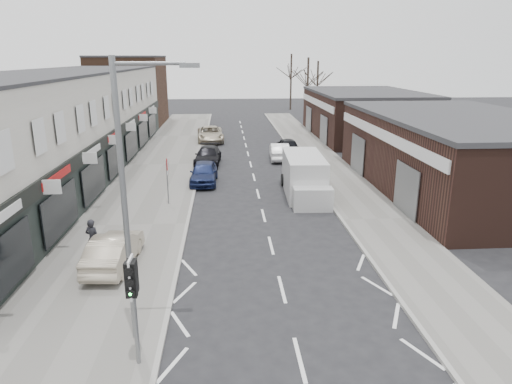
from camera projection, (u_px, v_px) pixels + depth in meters
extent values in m
plane|color=black|center=(290.00, 320.00, 14.59)|extent=(160.00, 160.00, 0.00)
cube|color=slate|center=(163.00, 165.00, 35.17)|extent=(5.50, 64.00, 0.12)
cube|color=slate|center=(323.00, 162.00, 35.98)|extent=(3.50, 64.00, 0.12)
cube|color=silver|center=(57.00, 125.00, 31.34)|extent=(8.00, 41.00, 7.10)
cube|color=#42291C|center=(129.00, 91.00, 55.60)|extent=(8.00, 10.00, 8.00)
cube|color=#331D17|center=(460.00, 155.00, 28.15)|extent=(10.00, 18.00, 4.50)
cube|color=#331D17|center=(364.00, 115.00, 47.28)|extent=(10.00, 16.00, 4.50)
cylinder|color=slate|center=(135.00, 314.00, 11.93)|extent=(0.12, 0.12, 3.00)
cube|color=silver|center=(132.00, 278.00, 11.63)|extent=(0.05, 0.55, 1.10)
cube|color=black|center=(131.00, 280.00, 11.51)|extent=(0.28, 0.22, 0.95)
sphere|color=#0CE533|center=(131.00, 293.00, 11.48)|extent=(0.18, 0.18, 0.18)
cube|color=black|center=(133.00, 275.00, 11.74)|extent=(0.26, 0.20, 0.90)
cylinder|color=slate|center=(125.00, 209.00, 12.34)|extent=(0.16, 0.16, 8.00)
cylinder|color=slate|center=(149.00, 63.00, 11.32)|extent=(1.80, 0.10, 0.10)
cube|color=slate|center=(190.00, 65.00, 11.40)|extent=(0.50, 0.22, 0.12)
cylinder|color=slate|center=(167.00, 182.00, 25.33)|extent=(0.07, 0.07, 2.50)
cube|color=white|center=(168.00, 172.00, 25.17)|extent=(0.04, 0.45, 0.25)
cube|color=silver|center=(304.00, 175.00, 27.62)|extent=(2.41, 5.38, 2.41)
cube|color=silver|center=(313.00, 199.00, 24.82)|extent=(2.17, 1.01, 1.27)
cylinder|color=black|center=(292.00, 197.00, 26.02)|extent=(0.25, 0.80, 0.80)
cylinder|color=black|center=(325.00, 196.00, 26.15)|extent=(0.25, 0.80, 0.80)
cylinder|color=black|center=(283.00, 180.00, 29.56)|extent=(0.25, 0.80, 0.80)
cylinder|color=black|center=(313.00, 179.00, 29.69)|extent=(0.25, 0.80, 0.80)
imported|color=#AB9F89|center=(114.00, 250.00, 17.89)|extent=(1.69, 4.15, 1.34)
imported|color=black|center=(93.00, 239.00, 18.57)|extent=(0.71, 0.57, 1.68)
imported|color=#162046|center=(204.00, 173.00, 30.10)|extent=(1.82, 4.28, 1.44)
imported|color=black|center=(208.00, 156.00, 35.42)|extent=(2.17, 4.76, 1.35)
imported|color=#B3A78F|center=(210.00, 134.00, 44.96)|extent=(2.79, 5.50, 1.49)
imported|color=white|center=(279.00, 151.00, 37.09)|extent=(1.65, 4.20, 1.36)
imported|color=black|center=(287.00, 145.00, 39.69)|extent=(1.90, 4.01, 1.32)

